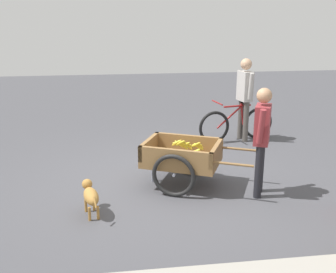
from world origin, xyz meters
TOP-DOWN VIEW (x-y plane):
  - ground_plane at (0.00, 0.00)m, footprint 24.00×24.00m
  - fruit_cart at (-0.34, 0.19)m, footprint 1.82×1.39m
  - vendor_person at (-1.37, 0.67)m, footprint 0.33×0.56m
  - bicycle at (-1.82, -1.93)m, footprint 1.64×0.50m
  - cyclist_person at (-1.97, -1.96)m, footprint 0.26×0.58m
  - dog at (1.01, 0.96)m, footprint 0.27×0.66m

SIDE VIEW (x-z plane):
  - ground_plane at x=0.00m, z-range 0.00..0.00m
  - dog at x=1.01m, z-range 0.07..0.47m
  - bicycle at x=-1.82m, z-range -0.07..0.78m
  - fruit_cart at x=-0.34m, z-range 0.09..0.78m
  - vendor_person at x=-1.37m, z-range 0.15..1.71m
  - cyclist_person at x=-1.97m, z-range 0.17..1.85m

